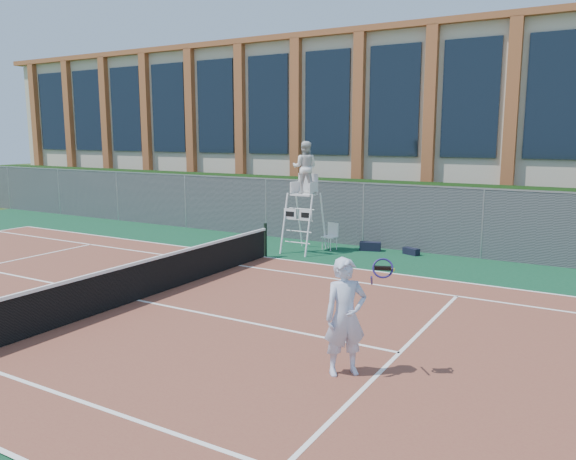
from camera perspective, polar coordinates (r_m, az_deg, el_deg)
The scene contains 12 objects.
ground at distance 13.73m, azimuth -15.05°, elevation -7.02°, with size 120.00×120.00×0.00m, color #233814.
apron at distance 14.42m, azimuth -12.23°, elevation -6.09°, with size 36.00×20.00×0.01m, color #0D3C23.
tennis_court at distance 13.73m, azimuth -15.06°, elevation -6.94°, with size 23.77×10.97×0.02m, color brown.
tennis_net at distance 13.59m, azimuth -15.15°, elevation -4.85°, with size 0.10×11.30×1.10m.
fence at distance 20.50m, azimuth 2.50°, elevation 1.90°, with size 40.00×0.06×2.20m, color #595E60, non-canonical shape.
hedge at distance 21.56m, azimuth 3.98°, elevation 2.27°, with size 40.00×1.40×2.20m, color black.
building at distance 28.73m, azimuth 11.21°, elevation 10.03°, with size 45.00×10.60×8.22m.
umpire_chair at distance 18.51m, azimuth 1.72°, elevation 6.06°, with size 1.03×1.59×3.70m.
plastic_chair at distance 19.07m, azimuth 4.41°, elevation -0.39°, with size 0.49×0.49×0.91m.
sports_bag_near at distance 19.08m, azimuth 8.35°, elevation -1.65°, with size 0.70×0.28×0.30m, color black.
sports_bag_far at distance 18.71m, azimuth 12.40°, elevation -2.12°, with size 0.54×0.24×0.22m, color black.
tennis_player at distance 9.11m, azimuth 5.87°, elevation -8.73°, with size 1.11×0.88×1.92m.
Camera 1 is at (9.45, -9.18, 3.86)m, focal length 35.00 mm.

